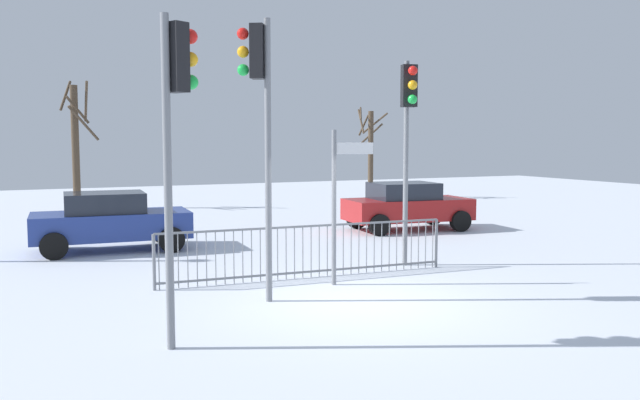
{
  "coord_description": "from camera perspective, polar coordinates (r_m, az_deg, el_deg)",
  "views": [
    {
      "loc": [
        -5.25,
        -9.82,
        2.79
      ],
      "look_at": [
        0.65,
        3.02,
        1.49
      ],
      "focal_mm": 37.02,
      "sensor_mm": 36.0,
      "label": 1
    }
  ],
  "objects": [
    {
      "name": "bare_tree_centre",
      "position": [
        28.38,
        -20.34,
        4.73
      ],
      "size": [
        1.5,
        1.5,
        5.16
      ],
      "color": "#473828",
      "rests_on": "ground"
    },
    {
      "name": "car_red_mid",
      "position": [
        20.45,
        7.5,
        -0.46
      ],
      "size": [
        3.94,
        2.21,
        1.47
      ],
      "rotation": [
        0.0,
        0.0,
        -0.09
      ],
      "color": "maroon",
      "rests_on": "ground"
    },
    {
      "name": "traffic_light_foreground_right",
      "position": [
        8.92,
        -12.4,
        7.94
      ],
      "size": [
        0.53,
        0.4,
        4.4
      ],
      "rotation": [
        0.0,
        0.0,
        5.16
      ],
      "color": "slate",
      "rests_on": "ground"
    },
    {
      "name": "pedestrian_guard_railing",
      "position": [
        13.33,
        -1.14,
        -4.4
      ],
      "size": [
        6.1,
        0.37,
        1.07
      ],
      "rotation": [
        0.0,
        0.0,
        -0.05
      ],
      "color": "slate",
      "rests_on": "ground"
    },
    {
      "name": "car_blue_near",
      "position": [
        17.35,
        -17.71,
        -1.68
      ],
      "size": [
        3.89,
        2.1,
        1.47
      ],
      "rotation": [
        0.0,
        0.0,
        -0.06
      ],
      "color": "navy",
      "rests_on": "ground"
    },
    {
      "name": "direction_sign_post",
      "position": [
        12.55,
        1.5,
        0.13
      ],
      "size": [
        0.75,
        0.32,
        2.97
      ],
      "rotation": [
        0.0,
        0.0,
        -0.36
      ],
      "color": "slate",
      "rests_on": "ground"
    },
    {
      "name": "bare_tree_left",
      "position": [
        31.29,
        4.34,
        4.36
      ],
      "size": [
        1.61,
        1.31,
        4.32
      ],
      "color": "#473828",
      "rests_on": "ground"
    },
    {
      "name": "ground_plane",
      "position": [
        11.48,
        3.39,
        -8.82
      ],
      "size": [
        60.0,
        60.0,
        0.0
      ],
      "primitive_type": "plane",
      "color": "silver"
    },
    {
      "name": "traffic_light_mid_right",
      "position": [
        11.28,
        -5.25,
        8.92
      ],
      "size": [
        0.51,
        0.42,
        4.8
      ],
      "rotation": [
        0.0,
        0.0,
        1.03
      ],
      "color": "slate",
      "rests_on": "ground"
    },
    {
      "name": "traffic_light_mid_left",
      "position": [
        14.47,
        7.65,
        7.18
      ],
      "size": [
        0.37,
        0.56,
        4.48
      ],
      "rotation": [
        0.0,
        0.0,
        2.89
      ],
      "color": "slate",
      "rests_on": "ground"
    }
  ]
}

